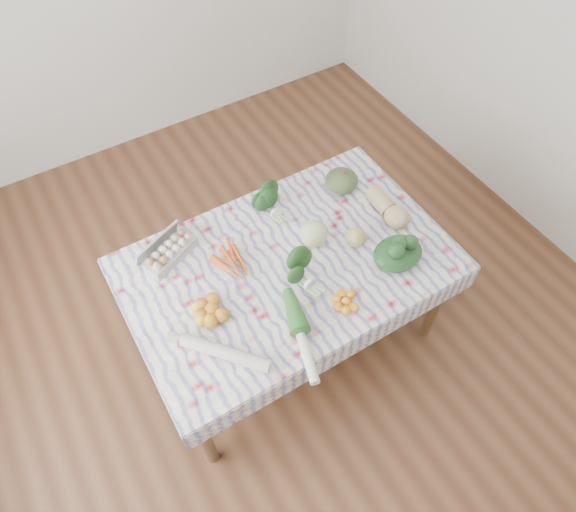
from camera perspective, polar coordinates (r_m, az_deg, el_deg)
The scene contains 16 objects.
ground at distance 3.28m, azimuth -0.00°, elevation -8.56°, with size 4.50×4.50×0.00m, color #56321D.
dining_table at distance 2.70m, azimuth -0.00°, elevation -1.79°, with size 1.60×1.00×0.75m.
tablecloth at distance 2.63m, azimuth -0.00°, elevation -0.83°, with size 1.66×1.06×0.01m, color white.
egg_carton at distance 2.68m, azimuth -12.92°, elevation 0.36°, with size 0.30×0.12×0.08m, color #AEAEA9.
carrot_bunch at distance 2.61m, azimuth -6.34°, elevation -0.87°, with size 0.23×0.21×0.04m, color #DE5921.
kale_bunch at distance 2.79m, azimuth -1.91°, elevation 5.97°, with size 0.17×0.15×0.15m, color #1A3E19.
kabocha_squash at distance 2.94m, azimuth 5.98°, elevation 8.33°, with size 0.18×0.18×0.12m, color #41552C.
cabbage at distance 2.65m, azimuth 2.82°, elevation 2.51°, with size 0.15×0.15×0.15m, color #C2D886.
butternut_squash at distance 2.83m, azimuth 11.12°, elevation 5.38°, with size 0.13×0.28×0.13m, color tan.
orange_cluster at distance 2.46m, azimuth -8.48°, elevation -5.93°, with size 0.23×0.23×0.08m, color orange.
broccoli at distance 2.51m, azimuth 1.61°, elevation -2.08°, with size 0.17×0.17×0.12m, color #1E4618.
mandarin_cluster at distance 2.49m, azimuth 6.49°, elevation -5.00°, with size 0.16×0.16×0.05m, color orange.
grapefruit at distance 2.68m, azimuth 7.48°, elevation 2.08°, with size 0.11×0.11×0.11m, color tan.
spinach_bag at distance 2.65m, azimuth 12.10°, elevation 0.30°, with size 0.27×0.21×0.12m, color #173717.
daikon at distance 2.35m, azimuth -6.97°, elevation -10.63°, with size 0.06×0.06×0.45m, color beige.
leek at distance 2.38m, azimuth 1.47°, elevation -8.97°, with size 0.05×0.05×0.46m, color silver.
Camera 1 is at (-0.79, -1.31, 2.90)m, focal length 32.00 mm.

